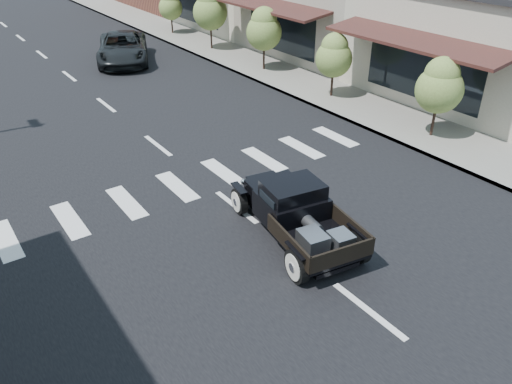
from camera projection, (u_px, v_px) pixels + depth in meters
ground at (280, 242)px, 12.44m from camera, size 120.00×120.00×0.00m
road at (83, 87)px, 23.07m from camera, size 14.00×80.00×0.02m
road_markings at (125, 120)px, 19.53m from camera, size 12.00×60.00×0.06m
sidewalk_right at (236, 58)px, 27.28m from camera, size 3.00×80.00×0.15m
storefront_near at (499, 39)px, 21.64m from camera, size 10.00×9.00×4.50m
storefront_mid at (352, 9)px, 28.02m from camera, size 10.00×9.00×4.50m
small_tree_a at (437, 99)px, 17.21m from camera, size 1.62×1.62×2.70m
small_tree_b at (333, 66)px, 20.96m from camera, size 1.54×1.54×2.56m
small_tree_c at (264, 40)px, 24.41m from camera, size 1.73×1.73×2.89m
small_tree_d at (210, 20)px, 27.96m from camera, size 1.91×1.91×3.18m
small_tree_e at (171, 13)px, 31.64m from camera, size 1.48×1.48×2.47m
hotrod_pickup at (296, 212)px, 12.27m from camera, size 2.67×4.57×1.49m
second_car at (123, 48)px, 26.34m from camera, size 4.39×5.92×1.49m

